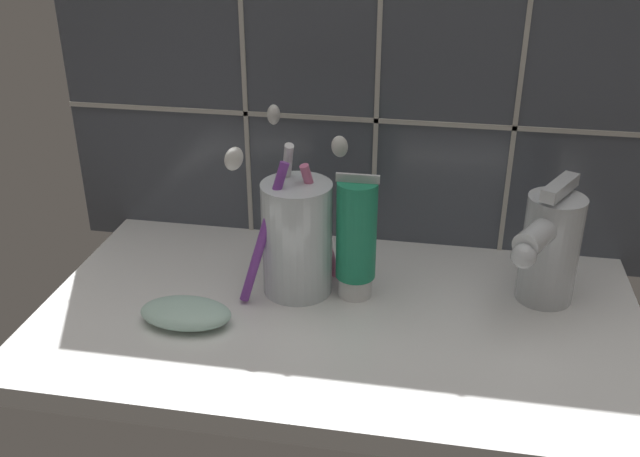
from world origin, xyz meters
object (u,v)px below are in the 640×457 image
(toothpaste_tube, at_px, (356,238))
(soap_bar, at_px, (186,313))
(toothbrush_cup, at_px, (296,235))
(sink_faucet, at_px, (549,246))

(toothpaste_tube, height_order, soap_bar, toothpaste_tube)
(toothbrush_cup, distance_m, sink_faucet, 0.24)
(toothpaste_tube, relative_size, sink_faucet, 1.04)
(soap_bar, bearing_deg, toothpaste_tube, 28.01)
(toothbrush_cup, relative_size, toothpaste_tube, 1.35)
(toothbrush_cup, height_order, sink_faucet, toothbrush_cup)
(toothpaste_tube, bearing_deg, toothbrush_cup, 178.98)
(sink_faucet, bearing_deg, soap_bar, -44.83)
(toothbrush_cup, height_order, soap_bar, toothbrush_cup)
(toothbrush_cup, xyz_separation_m, soap_bar, (-0.09, -0.08, -0.05))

